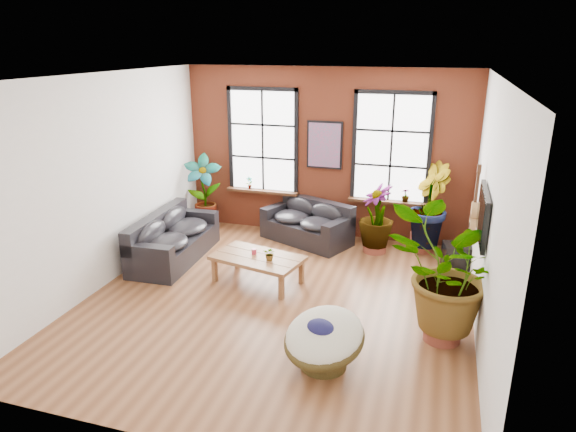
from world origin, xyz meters
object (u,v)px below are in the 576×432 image
object	(u,v)px
coffee_table	(258,259)
papasan_chair	(324,339)
sofa_left	(172,239)
sofa_back	(308,223)

from	to	relation	value
coffee_table	papasan_chair	xyz separation A→B (m)	(1.64, -2.05, -0.03)
sofa_left	sofa_back	bearing A→B (deg)	-55.74
sofa_back	coffee_table	bearing A→B (deg)	-74.75
sofa_back	coffee_table	world-z (taller)	sofa_back
sofa_left	papasan_chair	xyz separation A→B (m)	(3.56, -2.55, 0.00)
papasan_chair	sofa_back	bearing A→B (deg)	132.28
coffee_table	sofa_back	bearing A→B (deg)	94.00
coffee_table	sofa_left	bearing A→B (deg)	177.97
sofa_left	coffee_table	world-z (taller)	sofa_left
sofa_left	papasan_chair	size ratio (longest dim) A/B	1.63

